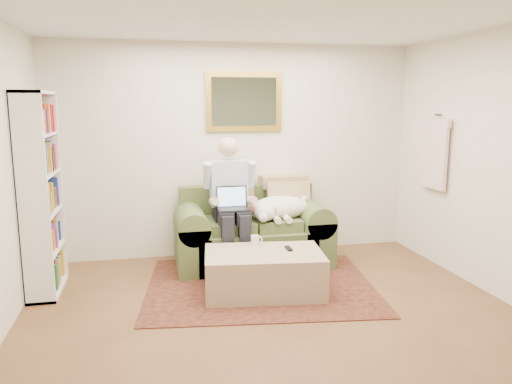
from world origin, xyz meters
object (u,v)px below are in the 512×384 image
object	(u,v)px
laptop	(233,203)
bookshelf	(41,194)
sofa	(252,238)
seated_man	(232,205)
sleeping_dog	(280,207)
coffee_mug	(255,240)
ottoman	(264,272)

from	to	relation	value
laptop	bookshelf	xyz separation A→B (m)	(-1.95, -0.18, 0.21)
sofa	seated_man	size ratio (longest dim) A/B	1.19
laptop	bookshelf	bearing A→B (deg)	-174.64
laptop	bookshelf	size ratio (longest dim) A/B	0.17
laptop	sleeping_dog	world-z (taller)	laptop
laptop	coffee_mug	xyz separation A→B (m)	(0.16, -0.44, -0.31)
coffee_mug	sofa	bearing A→B (deg)	80.82
sofa	ottoman	bearing A→B (deg)	-94.68
bookshelf	laptop	bearing A→B (deg)	5.36
ottoman	sleeping_dog	bearing A→B (deg)	65.17
sleeping_dog	bookshelf	distance (m)	2.58
ottoman	bookshelf	xyz separation A→B (m)	(-2.14, 0.53, 0.79)
bookshelf	ottoman	bearing A→B (deg)	-14.02
sofa	ottoman	distance (m)	0.96
laptop	coffee_mug	size ratio (longest dim) A/B	3.46
sofa	laptop	bearing A→B (deg)	-138.98
seated_man	bookshelf	world-z (taller)	bookshelf
ottoman	bookshelf	size ratio (longest dim) A/B	0.58
sofa	laptop	xyz separation A→B (m)	(-0.27, -0.23, 0.48)
seated_man	coffee_mug	size ratio (longest dim) A/B	15.00
sleeping_dog	laptop	bearing A→B (deg)	-166.36
laptop	ottoman	xyz separation A→B (m)	(0.19, -0.72, -0.58)
sofa	sleeping_dog	bearing A→B (deg)	-15.74
seated_man	ottoman	bearing A→B (deg)	-76.42
seated_man	laptop	size ratio (longest dim) A/B	4.33
sleeping_dog	ottoman	world-z (taller)	sleeping_dog
sofa	coffee_mug	world-z (taller)	sofa
laptop	seated_man	bearing A→B (deg)	90.00
sleeping_dog	bookshelf	xyz separation A→B (m)	(-2.54, -0.33, 0.32)
sofa	coffee_mug	bearing A→B (deg)	-99.18
sleeping_dog	bookshelf	bearing A→B (deg)	-172.69
sleeping_dog	coffee_mug	distance (m)	0.75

